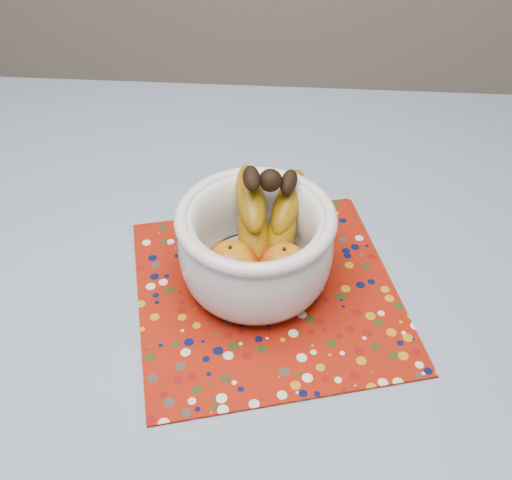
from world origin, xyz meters
TOP-DOWN VIEW (x-y plane):
  - table at (0.00, 0.00)m, footprint 1.20×1.20m
  - tablecloth at (0.00, 0.00)m, footprint 1.32×1.32m
  - placemat at (0.12, 0.06)m, footprint 0.44×0.44m
  - fruit_bowl at (0.11, 0.08)m, footprint 0.21×0.23m

SIDE VIEW (x-z plane):
  - table at x=0.00m, z-range 0.30..1.05m
  - tablecloth at x=0.00m, z-range 0.75..0.76m
  - placemat at x=0.12m, z-range 0.76..0.76m
  - fruit_bowl at x=0.11m, z-range 0.75..0.93m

